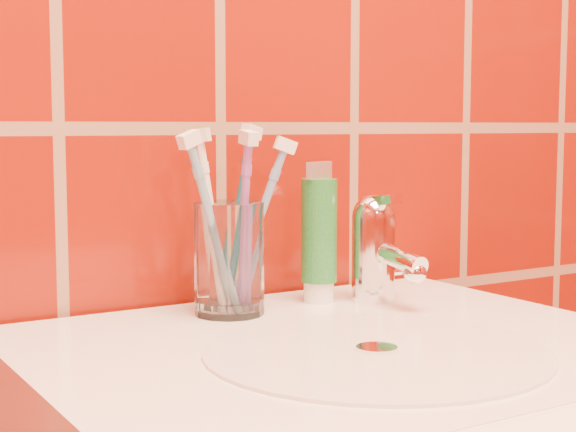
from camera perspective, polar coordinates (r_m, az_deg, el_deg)
glass_tumbler at (r=0.91m, az=-3.83°, el=-2.77°), size 0.09×0.09×0.12m
toothpaste_tube at (r=0.97m, az=2.02°, el=-1.35°), size 0.04×0.04×0.16m
faucet at (r=0.98m, az=5.70°, el=-1.86°), size 0.05×0.11×0.12m
toothbrush_0 at (r=0.90m, az=-2.92°, el=-0.57°), size 0.03×0.08×0.20m
toothbrush_1 at (r=0.93m, az=-3.30°, el=-0.19°), size 0.10×0.09×0.21m
toothbrush_2 at (r=0.88m, az=-4.85°, el=-0.76°), size 0.11×0.10×0.20m
toothbrush_3 at (r=0.90m, az=-4.88°, el=-0.50°), size 0.08×0.08×0.20m
toothbrush_4 at (r=0.92m, az=-2.04°, el=-0.66°), size 0.13×0.11×0.19m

